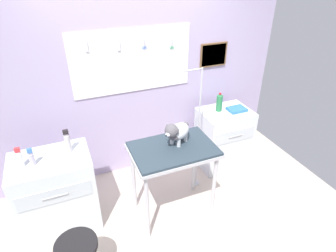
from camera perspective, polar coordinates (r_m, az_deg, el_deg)
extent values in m
cube|color=#C0AF9F|center=(3.45, 1.34, -19.79)|extent=(4.40, 4.00, 0.04)
cube|color=#A899BD|center=(3.72, -6.40, 6.78)|extent=(4.00, 0.06, 2.30)
cube|color=white|center=(3.54, -7.07, 12.72)|extent=(1.48, 0.02, 0.77)
cylinder|color=gray|center=(3.35, -16.19, 16.35)|extent=(0.01, 0.02, 0.01)
cube|color=silver|center=(3.36, -15.98, 15.08)|extent=(0.03, 0.01, 0.13)
cylinder|color=gray|center=(3.41, -9.95, 16.86)|extent=(0.01, 0.02, 0.01)
cube|color=silver|center=(3.42, -9.79, 15.61)|extent=(0.03, 0.01, 0.13)
cylinder|color=gray|center=(3.49, -4.89, 17.63)|extent=(0.01, 0.02, 0.01)
cube|color=silver|center=(3.50, -4.88, 16.47)|extent=(0.01, 0.00, 0.11)
cube|color=silver|center=(3.50, -4.68, 16.49)|extent=(0.01, 0.00, 0.11)
torus|color=#3B6BC3|center=(3.51, -4.94, 15.30)|extent=(0.03, 0.01, 0.03)
torus|color=#3B6BC3|center=(3.52, -4.52, 15.35)|extent=(0.03, 0.01, 0.03)
cylinder|color=gray|center=(3.62, 0.71, 17.61)|extent=(0.01, 0.02, 0.01)
cube|color=silver|center=(3.62, 0.68, 16.49)|extent=(0.01, 0.00, 0.11)
cube|color=silver|center=(3.63, 0.86, 16.50)|extent=(0.01, 0.00, 0.11)
torus|color=#269158|center=(3.64, 0.56, 15.36)|extent=(0.03, 0.01, 0.03)
torus|color=#269158|center=(3.65, 0.95, 15.40)|extent=(0.03, 0.01, 0.03)
cube|color=brown|center=(3.97, 9.08, 13.86)|extent=(0.39, 0.02, 0.32)
cube|color=#A47750|center=(3.97, 9.12, 13.83)|extent=(0.36, 0.01, 0.28)
cylinder|color=#B7B7BC|center=(3.05, -4.17, -15.95)|extent=(0.04, 0.04, 0.86)
cylinder|color=#B7B7BC|center=(3.30, 9.12, -12.02)|extent=(0.04, 0.04, 0.86)
cylinder|color=#B7B7BC|center=(3.39, -6.87, -10.37)|extent=(0.04, 0.04, 0.86)
cylinder|color=#B7B7BC|center=(3.61, 5.21, -7.30)|extent=(0.04, 0.04, 0.86)
cube|color=#B7B7BC|center=(3.03, 1.06, -4.99)|extent=(0.90, 0.61, 0.03)
cube|color=#293741|center=(3.02, 1.07, -4.51)|extent=(0.88, 0.59, 0.03)
cylinder|color=#B7B7BC|center=(3.97, 5.44, -11.19)|extent=(0.11, 0.11, 0.01)
cylinder|color=#B7B7BC|center=(3.49, 6.08, -1.24)|extent=(0.02, 0.02, 1.62)
cylinder|color=#B7B7BC|center=(3.09, 4.88, 11.07)|extent=(0.24, 0.02, 0.02)
cylinder|color=silver|center=(3.00, 2.16, -3.32)|extent=(0.04, 0.04, 0.09)
cylinder|color=silver|center=(3.04, 0.83, -2.81)|extent=(0.04, 0.04, 0.09)
cylinder|color=silver|center=(3.09, 3.53, -2.21)|extent=(0.04, 0.04, 0.09)
cylinder|color=silver|center=(3.13, 2.22, -1.73)|extent=(0.04, 0.04, 0.09)
ellipsoid|color=silver|center=(3.01, 2.17, -1.09)|extent=(0.34, 0.30, 0.16)
ellipsoid|color=#535055|center=(2.95, 1.10, -2.04)|extent=(0.15, 0.16, 0.09)
sphere|color=#535055|center=(2.88, 0.71, -0.94)|extent=(0.14, 0.14, 0.14)
ellipsoid|color=silver|center=(2.84, 0.01, -1.69)|extent=(0.08, 0.08, 0.05)
sphere|color=black|center=(2.82, -0.33, -1.94)|extent=(0.02, 0.02, 0.02)
ellipsoid|color=#535055|center=(2.85, 1.86, -1.00)|extent=(0.05, 0.05, 0.08)
ellipsoid|color=#535055|center=(2.91, -0.10, -0.28)|extent=(0.05, 0.05, 0.08)
sphere|color=#535055|center=(3.10, 3.56, 0.29)|extent=(0.06, 0.06, 0.06)
cube|color=silver|center=(3.40, -21.28, -12.19)|extent=(0.80, 0.56, 0.89)
cube|color=silver|center=(3.06, -21.61, -12.89)|extent=(0.70, 0.01, 0.18)
cylinder|color=#99999E|center=(3.05, -21.60, -12.99)|extent=(0.24, 0.02, 0.02)
cube|color=silver|center=(4.14, 10.93, -2.36)|extent=(0.68, 0.52, 0.86)
cube|color=silver|center=(3.86, 13.27, -1.95)|extent=(0.60, 0.01, 0.17)
cylinder|color=#99999E|center=(3.85, 13.33, -2.01)|extent=(0.20, 0.02, 0.02)
cylinder|color=black|center=(2.76, -17.89, -21.78)|extent=(0.37, 0.37, 0.04)
cylinder|color=#B9B1B6|center=(3.13, -19.36, -3.31)|extent=(0.06, 0.06, 0.19)
cylinder|color=#B9B1B6|center=(3.07, -19.69, -1.65)|extent=(0.03, 0.03, 0.02)
cube|color=black|center=(3.05, -19.80, -1.14)|extent=(0.05, 0.03, 0.04)
cylinder|color=white|center=(3.09, -27.38, -6.08)|extent=(0.05, 0.05, 0.15)
cylinder|color=white|center=(3.05, -27.76, -4.75)|extent=(0.02, 0.02, 0.02)
cube|color=red|center=(3.03, -27.91, -4.25)|extent=(0.05, 0.03, 0.04)
cylinder|color=#B2AABD|center=(3.08, -25.49, -6.07)|extent=(0.05, 0.05, 0.13)
cylinder|color=#B2AABD|center=(3.04, -25.79, -4.96)|extent=(0.02, 0.02, 0.02)
cube|color=#3F71B6|center=(3.02, -25.93, -4.45)|extent=(0.05, 0.03, 0.04)
cylinder|color=#277140|center=(3.87, 10.20, 4.50)|extent=(0.08, 0.08, 0.22)
cone|color=#277140|center=(3.82, 10.36, 6.09)|extent=(0.08, 0.08, 0.02)
cylinder|color=red|center=(3.81, 10.39, 6.37)|extent=(0.03, 0.03, 0.02)
cube|color=#3273B9|center=(3.96, 13.55, 3.26)|extent=(0.24, 0.18, 0.04)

